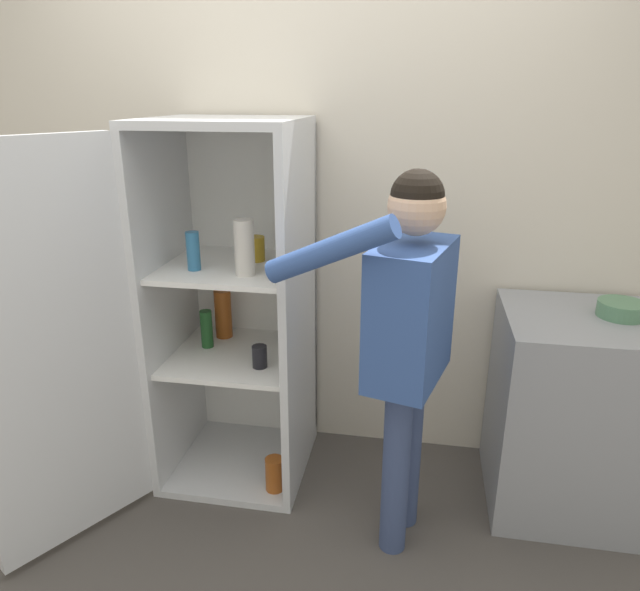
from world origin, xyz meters
name	(u,v)px	position (x,y,z in m)	size (l,w,h in m)	color
ground_plane	(267,562)	(0.00, 0.00, 0.00)	(12.00, 12.00, 0.00)	#4C4742
wall_back	(312,202)	(0.00, 0.98, 1.27)	(7.00, 0.06, 2.55)	beige
refrigerator	(204,314)	(-0.41, 0.53, 0.84)	(1.03, 1.21, 1.68)	silver
person	(408,323)	(0.50, 0.26, 0.97)	(0.69, 0.54, 1.54)	#384770
counter	(569,412)	(1.22, 0.62, 0.45)	(0.64, 0.62, 0.91)	gray
bowl	(621,309)	(1.36, 0.65, 0.94)	(0.19, 0.19, 0.06)	#517F5B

